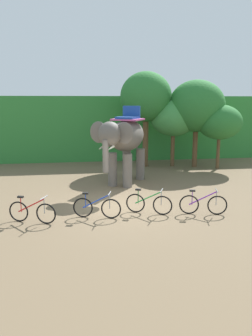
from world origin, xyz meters
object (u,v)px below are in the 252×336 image
tree_left (146,97)px  bike_green (149,203)px  tree_far_left (220,122)px  bike_blue (97,207)px  tree_center_left (173,117)px  bike_red (32,212)px  elephant (124,139)px  tree_far_right (197,106)px  bike_purple (203,204)px

tree_left → bike_green: 9.87m
tree_far_left → bike_blue: bearing=-134.9°
tree_center_left → bike_blue: (-5.28, -8.96, -2.66)m
tree_center_left → bike_red: tree_center_left is taller
tree_left → bike_green: size_ratio=3.64×
tree_center_left → elephant: size_ratio=1.05×
tree_far_left → bike_blue: 11.26m
tree_left → tree_far_right: (2.98, -0.60, -0.53)m
tree_left → elephant: 5.15m
tree_center_left → bike_green: tree_center_left is taller
tree_far_left → bike_purple: (-3.96, -7.98, -2.39)m
elephant → tree_left: bearing=66.0°
bike_red → bike_blue: 2.18m
bike_red → bike_purple: size_ratio=0.96×
bike_green → bike_purple: bearing=-10.7°
elephant → bike_green: elephant is taller
bike_blue → bike_purple: (3.80, -0.18, 0.00)m
tree_far_left → bike_green: tree_far_left is taller
tree_far_right → bike_blue: tree_far_right is taller
tree_center_left → tree_far_left: size_ratio=1.11×
tree_center_left → elephant: 5.60m
tree_far_right → bike_blue: (-6.57, -8.51, -3.31)m
tree_center_left → bike_red: 12.09m
tree_left → tree_far_right: 3.09m
elephant → tree_far_left: bearing=26.2°
tree_center_left → bike_blue: tree_center_left is taller
bike_red → bike_green: bearing=4.9°
tree_left → bike_blue: size_ratio=3.47×
bike_green → bike_purple: same height
tree_far_left → bike_purple: bearing=-116.4°
elephant → bike_red: size_ratio=2.52×
tree_left → tree_center_left: 2.07m
tree_far_left → bike_red: 12.96m
tree_left → bike_purple: 10.05m
tree_center_left → bike_blue: size_ratio=2.56×
tree_center_left → bike_red: (-7.46, -9.13, -2.66)m
elephant → bike_blue: size_ratio=2.45×
tree_left → bike_green: tree_left is taller
bike_blue → bike_green: bearing=5.4°
tree_far_left → elephant: size_ratio=0.94×
tree_left → tree_far_right: size_ratio=1.09×
tree_left → bike_green: bearing=-100.7°
elephant → tree_center_left: bearing=49.1°
tree_far_left → bike_red: bearing=-141.3°
tree_far_left → elephant: bearing=-153.8°
tree_left → tree_far_left: (4.18, -1.31, -1.45)m
tree_left → bike_purple: (0.22, -9.29, -3.84)m
tree_far_right → tree_far_left: tree_far_right is taller
tree_far_right → bike_green: size_ratio=3.33×
elephant → bike_red: (-3.83, -4.95, -1.82)m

